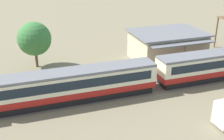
# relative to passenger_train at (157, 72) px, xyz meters

# --- Properties ---
(ground_plane) EXTENTS (600.00, 600.00, 0.00)m
(ground_plane) POSITION_rel_passenger_train_xyz_m (6.90, -0.29, -2.21)
(ground_plane) COLOR #7A7056
(passenger_train) EXTENTS (82.57, 3.11, 3.98)m
(passenger_train) POSITION_rel_passenger_train_xyz_m (0.00, 0.00, 0.00)
(passenger_train) COLOR #AD1E19
(passenger_train) RESTS_ON ground_plane
(railway_track) EXTENTS (140.50, 3.60, 0.04)m
(railway_track) POSITION_rel_passenger_train_xyz_m (8.12, 0.00, -2.20)
(railway_track) COLOR #665B51
(railway_track) RESTS_ON ground_plane
(station_building) EXTENTS (11.77, 9.85, 4.74)m
(station_building) POSITION_rel_passenger_train_xyz_m (6.39, 9.09, 0.18)
(station_building) COLOR beige
(station_building) RESTS_ON ground_plane
(yard_tree_1) EXTENTS (5.15, 5.15, 7.14)m
(yard_tree_1) POSITION_rel_passenger_train_xyz_m (-14.49, 12.61, 2.34)
(yard_tree_1) COLOR brown
(yard_tree_1) RESTS_ON ground_plane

